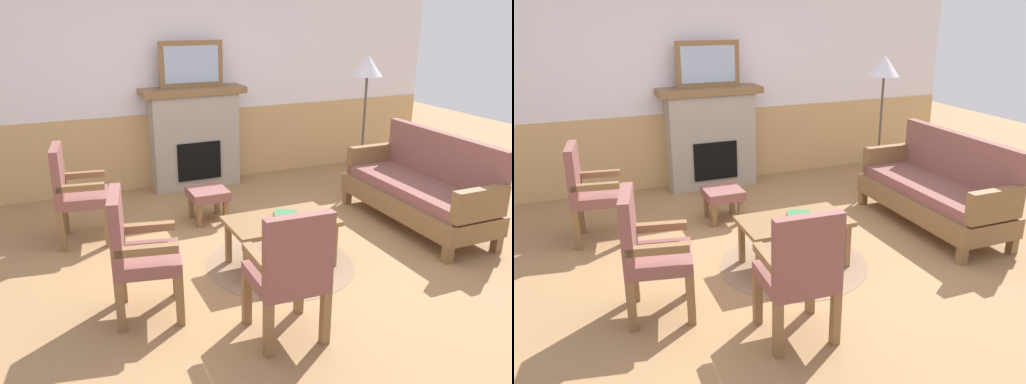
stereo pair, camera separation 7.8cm
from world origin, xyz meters
TOP-DOWN VIEW (x-y plane):
  - ground_plane at (0.00, 0.00)m, footprint 14.00×14.00m
  - wall_back at (0.00, 2.60)m, footprint 7.20×0.14m
  - fireplace at (0.00, 2.35)m, footprint 1.30×0.44m
  - framed_picture at (0.00, 2.35)m, footprint 0.80×0.04m
  - couch at (1.81, 0.15)m, footprint 0.70×1.80m
  - coffee_table at (0.04, -0.11)m, footprint 0.96×0.56m
  - round_rug at (0.04, -0.11)m, footprint 1.35×1.35m
  - book_on_table at (0.11, -0.06)m, footprint 0.26×0.25m
  - footstool at (-0.23, 1.14)m, footprint 0.40×0.40m
  - armchair_near_fireplace at (-1.58, 1.14)m, footprint 0.54×0.54m
  - armchair_by_window_left at (-1.29, -0.44)m, footprint 0.56×0.56m
  - armchair_front_left at (-0.40, -1.16)m, footprint 0.50×0.50m
  - floor_lamp_by_couch at (1.92, 1.41)m, footprint 0.36×0.36m

SIDE VIEW (x-z plane):
  - ground_plane at x=0.00m, z-range 0.00..0.00m
  - round_rug at x=0.04m, z-range 0.00..0.01m
  - footstool at x=-0.23m, z-range 0.10..0.46m
  - coffee_table at x=0.04m, z-range 0.17..0.61m
  - couch at x=1.81m, z-range -0.09..0.89m
  - book_on_table at x=0.11m, z-range 0.44..0.47m
  - armchair_near_fireplace at x=-1.58m, z-range 0.05..1.03m
  - armchair_by_window_left at x=-1.29m, z-range 0.05..1.03m
  - armchair_front_left at x=-0.40m, z-range 0.05..1.03m
  - fireplace at x=0.00m, z-range 0.01..1.29m
  - wall_back at x=0.00m, z-range -0.04..2.66m
  - floor_lamp_by_couch at x=1.92m, z-range 0.61..2.29m
  - framed_picture at x=0.00m, z-range 1.28..1.84m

